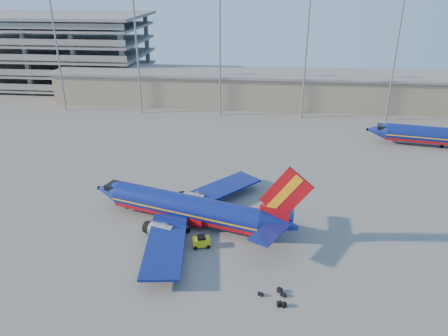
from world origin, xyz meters
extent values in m
plane|color=slate|center=(0.00, 0.00, 0.00)|extent=(220.00, 220.00, 0.00)
cube|color=gray|center=(10.00, 58.00, 4.00)|extent=(120.00, 15.00, 8.00)
cube|color=slate|center=(10.00, 58.00, 8.20)|extent=(122.00, 16.00, 0.60)
cube|color=slate|center=(-62.00, 74.00, 1.00)|extent=(60.00, 30.00, 0.70)
cube|color=slate|center=(-62.00, 74.00, 5.20)|extent=(60.00, 30.00, 0.70)
cube|color=slate|center=(-62.00, 74.00, 9.40)|extent=(60.00, 30.00, 0.70)
cube|color=slate|center=(-62.00, 74.00, 13.60)|extent=(60.00, 30.00, 0.70)
cube|color=slate|center=(-62.00, 74.00, 17.80)|extent=(60.00, 30.00, 0.70)
cube|color=slate|center=(-62.00, 74.00, 21.00)|extent=(62.00, 32.00, 0.80)
cube|color=slate|center=(-62.00, 87.00, 10.50)|extent=(1.20, 1.20, 21.00)
cylinder|color=gray|center=(-45.00, 46.00, 14.00)|extent=(0.44, 0.44, 28.00)
cylinder|color=gray|center=(-25.00, 46.00, 14.00)|extent=(0.44, 0.44, 28.00)
cylinder|color=gray|center=(-5.00, 46.00, 14.00)|extent=(0.44, 0.44, 28.00)
cylinder|color=gray|center=(15.00, 46.00, 14.00)|extent=(0.44, 0.44, 28.00)
cylinder|color=gray|center=(35.00, 46.00, 14.00)|extent=(0.44, 0.44, 28.00)
cylinder|color=navy|center=(-3.88, -5.87, 2.48)|extent=(22.10, 9.72, 3.40)
cube|color=#9A0C12|center=(-3.88, -5.87, 1.61)|extent=(21.91, 9.10, 1.20)
cube|color=orange|center=(-3.88, -5.87, 2.25)|extent=(22.11, 9.76, 0.20)
cone|color=navy|center=(-16.27, -2.07, 2.48)|extent=(4.69, 4.38, 3.40)
cube|color=black|center=(-15.13, -2.42, 3.36)|extent=(2.81, 2.93, 0.74)
cone|color=navy|center=(8.96, -9.80, 2.80)|extent=(5.57, 4.65, 3.40)
cube|color=#9A0C12|center=(8.25, -9.58, 4.05)|extent=(3.84, 1.62, 2.02)
cube|color=#9A0C12|center=(9.48, -9.96, 7.26)|extent=(6.54, 2.26, 7.34)
cube|color=orange|center=(9.31, -9.91, 7.26)|extent=(4.41, 1.69, 5.75)
cube|color=navy|center=(9.52, -6.70, 3.31)|extent=(3.26, 6.10, 0.20)
cube|color=navy|center=(7.69, -12.68, 3.31)|extent=(5.27, 6.48, 0.20)
cube|color=navy|center=(-0.19, 1.47, 1.66)|extent=(12.83, 13.77, 0.32)
cube|color=navy|center=(-4.93, -14.01, 1.66)|extent=(6.29, 14.70, 0.32)
cube|color=#9A0C12|center=(-3.44, -6.00, 1.24)|extent=(6.33, 5.05, 0.92)
cylinder|color=gray|center=(-3.53, -0.97, 1.06)|extent=(3.73, 2.82, 1.93)
cylinder|color=gray|center=(-6.34, -10.11, 1.06)|extent=(3.73, 2.82, 1.93)
cylinder|color=gray|center=(-13.55, -2.90, 0.51)|extent=(0.28, 0.28, 1.01)
cylinder|color=black|center=(-13.55, -2.90, 0.29)|extent=(0.63, 0.39, 0.59)
cylinder|color=black|center=(-1.86, -3.98, 0.39)|extent=(0.89, 0.71, 0.77)
cylinder|color=black|center=(-3.26, -8.56, 0.39)|extent=(0.89, 0.71, 0.77)
cylinder|color=navy|center=(42.04, 28.34, 2.47)|extent=(22.23, 7.08, 3.39)
cube|color=#9A0C12|center=(42.04, 28.34, 1.60)|extent=(22.12, 6.45, 1.19)
cube|color=orange|center=(42.04, 28.34, 2.24)|extent=(22.23, 7.12, 0.20)
cone|color=navy|center=(29.33, 30.53, 2.47)|extent=(4.37, 3.99, 3.39)
cube|color=black|center=(30.50, 30.33, 3.34)|extent=(2.57, 2.72, 0.73)
cylinder|color=black|center=(42.04, 28.34, 0.41)|extent=(0.74, 0.74, 0.82)
cube|color=yellow|center=(-0.88, -11.72, 0.77)|extent=(2.40, 1.77, 1.02)
cube|color=black|center=(-0.88, -11.72, 1.38)|extent=(1.29, 1.36, 0.36)
cylinder|color=black|center=(-1.82, -11.41, 0.27)|extent=(0.56, 0.32, 0.53)
cylinder|color=black|center=(-1.52, -12.49, 0.27)|extent=(0.56, 0.32, 0.53)
cylinder|color=black|center=(-0.25, -10.96, 0.27)|extent=(0.56, 0.32, 0.53)
cylinder|color=black|center=(0.06, -12.04, 0.27)|extent=(0.56, 0.32, 0.53)
cube|color=black|center=(6.91, -20.28, 0.20)|extent=(0.66, 0.49, 0.39)
cube|color=black|center=(8.92, -21.71, 0.27)|extent=(0.66, 0.60, 0.54)
cube|color=black|center=(9.39, -21.77, 0.27)|extent=(0.59, 0.55, 0.54)
cube|color=black|center=(8.97, -19.47, 0.25)|extent=(0.67, 0.63, 0.51)
cube|color=black|center=(9.35, -20.11, 0.19)|extent=(0.69, 0.56, 0.37)
camera|label=1|loc=(6.91, -58.11, 31.66)|focal=35.00mm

